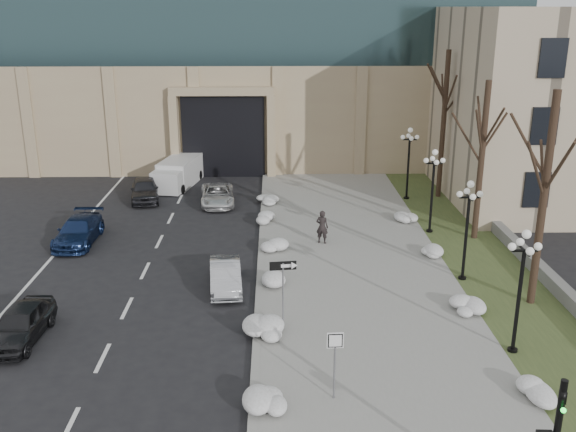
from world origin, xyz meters
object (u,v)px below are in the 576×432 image
object	(u,v)px
box_truck	(178,173)
lamppost_c	(433,180)
car_b	(225,276)
keep_sign	(335,351)
car_c	(79,231)
car_d	(217,195)
car_a	(20,324)
car_e	(145,189)
lamppost_b	(468,217)
pedestrian	(322,227)
lamppost_a	(522,275)
one_way_sign	(288,274)
lamppost_d	(409,154)

from	to	relation	value
box_truck	lamppost_c	size ratio (longest dim) A/B	1.27
car_b	keep_sign	distance (m)	9.67
car_c	car_d	bearing A→B (deg)	45.86
lamppost_c	car_a	bearing A→B (deg)	-147.41
keep_sign	car_e	bearing A→B (deg)	111.88
car_e	lamppost_b	xyz separation A→B (m)	(17.01, -13.32, 2.34)
lamppost_c	car_b	bearing A→B (deg)	-146.60
car_c	pedestrian	size ratio (longest dim) A/B	2.59
lamppost_a	lamppost_c	xyz separation A→B (m)	(0.00, 13.00, 0.00)
car_a	car_d	distance (m)	18.44
car_a	lamppost_b	bearing A→B (deg)	18.15
car_c	car_e	size ratio (longest dim) A/B	1.07
lamppost_b	car_d	bearing A→B (deg)	134.73
one_way_sign	car_e	bearing A→B (deg)	109.80
box_truck	keep_sign	distance (m)	27.64
car_b	car_e	world-z (taller)	car_e
lamppost_d	box_truck	bearing A→B (deg)	165.62
box_truck	car_b	bearing A→B (deg)	-64.42
car_d	lamppost_a	world-z (taller)	lamppost_a
car_a	box_truck	bearing A→B (deg)	85.12
lamppost_d	car_a	bearing A→B (deg)	-135.08
box_truck	keep_sign	bearing A→B (deg)	-60.81
lamppost_c	lamppost_d	size ratio (longest dim) A/B	1.00
car_d	car_e	xyz separation A→B (m)	(-4.78, 0.98, 0.12)
car_e	lamppost_a	size ratio (longest dim) A/B	0.91
car_d	lamppost_c	xyz separation A→B (m)	(12.23, -5.84, 2.46)
car_d	one_way_sign	distance (m)	17.45
pedestrian	car_a	bearing A→B (deg)	58.82
car_e	lamppost_d	distance (m)	17.17
car_e	pedestrian	xyz separation A→B (m)	(10.90, -8.51, 0.28)
car_a	keep_sign	bearing A→B (deg)	-17.85
lamppost_b	lamppost_c	world-z (taller)	same
pedestrian	lamppost_b	world-z (taller)	lamppost_b
car_a	car_d	world-z (taller)	car_a
car_c	car_e	world-z (taller)	car_e
car_c	lamppost_d	world-z (taller)	lamppost_d
pedestrian	lamppost_a	distance (m)	13.02
box_truck	lamppost_c	bearing A→B (deg)	-23.13
car_c	one_way_sign	bearing A→B (deg)	-42.06
car_e	lamppost_c	distance (m)	18.47
one_way_sign	lamppost_d	bearing A→B (deg)	58.45
car_e	lamppost_b	distance (m)	21.73
one_way_sign	box_truck	bearing A→B (deg)	101.90
car_b	car_e	size ratio (longest dim) A/B	0.89
car_b	lamppost_d	xyz separation A→B (m)	(10.80, 13.62, 2.44)
lamppost_b	lamppost_d	bearing A→B (deg)	90.00
pedestrian	keep_sign	distance (m)	14.18
box_truck	keep_sign	xyz separation A→B (m)	(8.58, -26.26, 0.91)
car_e	keep_sign	xyz separation A→B (m)	(10.26, -22.65, 1.06)
keep_sign	lamppost_b	xyz separation A→B (m)	(6.75, 9.33, 1.27)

